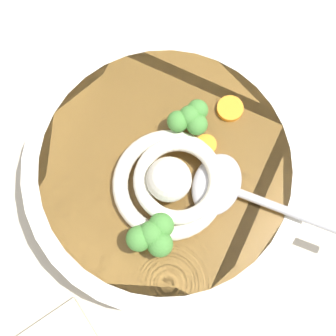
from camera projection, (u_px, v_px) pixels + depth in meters
The scene contains 8 objects.
table_slab at pixel (187, 165), 51.50cm from camera, with size 135.88×135.88×3.70cm, color #BCB29E.
soup_bowl at pixel (168, 175), 45.96cm from camera, with size 27.41×27.41×6.26cm.
noodle_pile at pixel (171, 182), 41.22cm from camera, with size 11.49×11.27×4.62cm.
soup_spoon at pixel (231, 190), 41.70cm from camera, with size 10.82×16.87×1.60cm.
broccoli_floret_far at pixel (191, 118), 42.20cm from camera, with size 3.95×3.40×3.12cm.
broccoli_floret_near_spoon at pixel (153, 235), 39.26cm from camera, with size 4.46×3.84×3.52cm.
carrot_slice_rear at pixel (233, 112), 44.12cm from camera, with size 2.56×2.56×0.59cm, color orange.
carrot_slice_front at pixel (206, 145), 43.26cm from camera, with size 2.01×2.01×0.63cm, color orange.
Camera 1 is at (-10.37, -8.32, 51.65)cm, focal length 48.77 mm.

